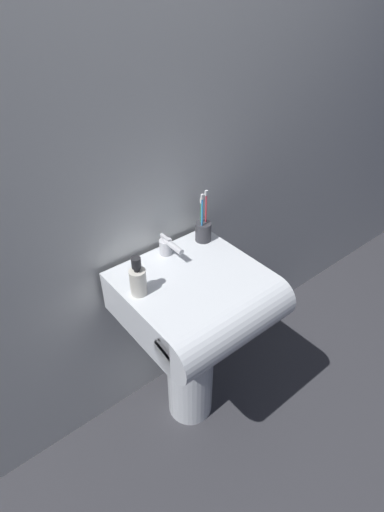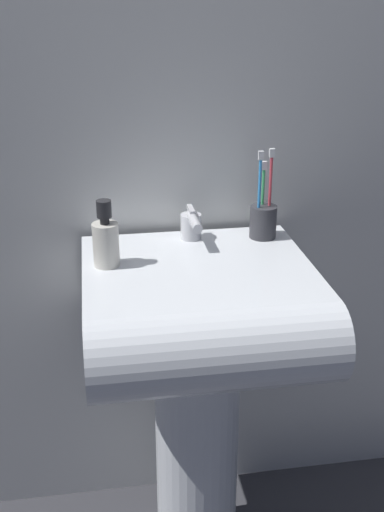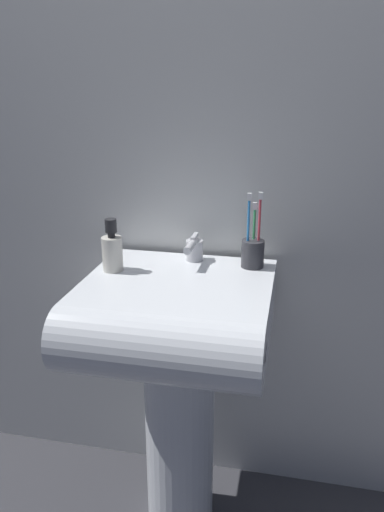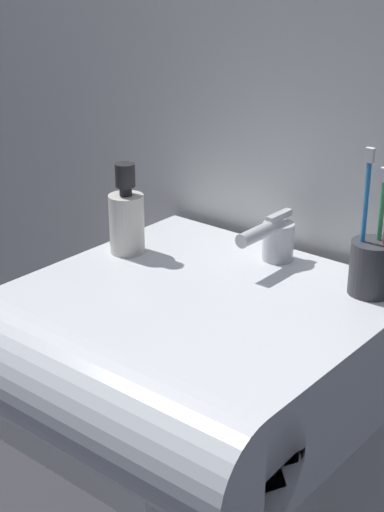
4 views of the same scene
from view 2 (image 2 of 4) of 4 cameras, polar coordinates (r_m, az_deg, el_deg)
The scene contains 6 objects.
wall_back at distance 1.54m, azimuth -1.11°, elevation 16.47°, with size 5.00×0.05×2.40m, color silver.
sink_pedestal at distance 1.66m, azimuth 0.43°, elevation -16.49°, with size 0.20×0.20×0.64m, color white.
sink_basin at distance 1.38m, azimuth 0.90°, elevation -5.03°, with size 0.50×0.51×0.17m.
faucet at distance 1.52m, azimuth -0.03°, elevation 2.80°, with size 0.05×0.13×0.08m.
toothbrush_cup at distance 1.55m, azimuth 6.34°, elevation 3.29°, with size 0.06×0.06×0.22m.
soap_bottle at distance 1.39m, azimuth -7.68°, elevation 1.37°, with size 0.06×0.06×0.15m.
Camera 2 is at (-0.21, -1.26, 1.38)m, focal length 45.00 mm.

